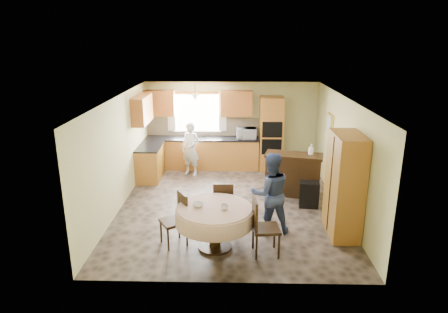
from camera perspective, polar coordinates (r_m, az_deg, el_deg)
floor at (r=9.32m, az=0.85°, el=-7.00°), size 5.00×6.00×0.01m
ceiling at (r=8.61m, az=0.93°, el=8.37°), size 5.00×6.00×0.01m
wall_back at (r=11.79m, az=1.04°, el=4.58°), size 5.00×0.02×2.50m
wall_front at (r=6.07m, az=0.60°, el=-7.81°), size 5.00×0.02×2.50m
wall_left at (r=9.25m, az=-14.79°, el=0.47°), size 0.02×6.00×2.50m
wall_right at (r=9.21m, az=16.64°, el=0.25°), size 0.02×6.00×2.50m
window at (r=11.75m, az=-3.86°, el=6.25°), size 1.40×0.03×1.10m
curtain_left at (r=11.78m, az=-7.55°, el=6.42°), size 0.22×0.02×1.15m
curtain_right at (r=11.64m, az=-0.19°, el=6.44°), size 0.22×0.02×1.15m
base_cab_back at (r=11.74m, az=-3.15°, el=0.42°), size 3.30×0.60×0.88m
counter_back at (r=11.62m, az=-3.18°, el=2.59°), size 3.30×0.64×0.04m
base_cab_left at (r=11.08m, az=-10.49°, el=-0.88°), size 0.60×1.20×0.88m
counter_left at (r=10.95m, az=-10.61°, el=1.41°), size 0.64×1.20×0.04m
backsplash at (r=11.83m, az=-3.09°, el=4.26°), size 3.30×0.02×0.55m
wall_cab_left at (r=11.70m, az=-9.13°, el=7.56°), size 0.85×0.33×0.72m
wall_cab_right at (r=11.50m, az=1.80°, el=7.61°), size 0.90×0.33×0.72m
wall_cab_side at (r=10.75m, az=-11.62°, el=6.60°), size 0.33×1.20×0.72m
oven_tower at (r=11.58m, az=6.73°, el=3.27°), size 0.66×0.62×2.12m
oven_upper at (r=11.23m, az=6.90°, el=3.83°), size 0.56×0.01×0.45m
oven_lower at (r=11.36m, az=6.81°, el=1.37°), size 0.56×0.01×0.45m
pendant at (r=11.19m, az=-4.14°, el=8.39°), size 0.36×0.36×0.18m
sideboard at (r=9.92m, az=9.82°, el=-2.71°), size 1.46×0.86×0.97m
space_heater at (r=9.35m, az=12.05°, el=-5.33°), size 0.47×0.35×0.60m
cupboard at (r=8.05m, az=16.82°, el=-3.96°), size 0.53×1.06×2.03m
dining_table at (r=7.34m, az=-1.35°, el=-8.53°), size 1.43×1.43×0.81m
chair_left at (r=7.57m, az=-6.69°, el=-8.49°), size 0.59×0.59×1.00m
chair_back at (r=8.14m, az=-0.08°, el=-6.55°), size 0.42×0.42×0.98m
chair_right at (r=7.18m, az=5.36°, el=-9.58°), size 0.51×0.51×1.07m
framed_picture at (r=10.29m, az=14.89°, el=4.70°), size 0.06×0.54×0.45m
microwave at (r=11.49m, az=3.20°, el=3.33°), size 0.57×0.40×0.31m
person_sink at (r=11.13m, az=-4.77°, el=1.09°), size 0.65×0.55×1.50m
person_dining at (r=7.88m, az=6.63°, el=-5.24°), size 0.90×0.75×1.65m
bowl_sideboard at (r=9.73m, az=8.72°, el=0.16°), size 0.26×0.26×0.06m
bottle_sideboard at (r=9.79m, az=12.31°, el=0.85°), size 0.16×0.16×0.32m
cup_table at (r=7.14m, az=0.08°, el=-7.26°), size 0.17×0.17×0.10m
bowl_table at (r=7.30m, az=-3.73°, el=-6.89°), size 0.27×0.27×0.06m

